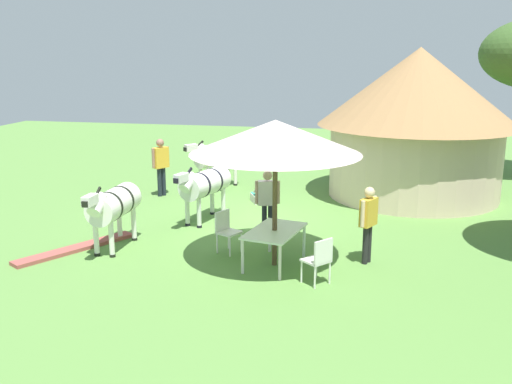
{
  "coord_description": "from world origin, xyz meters",
  "views": [
    {
      "loc": [
        13.93,
        3.06,
        4.24
      ],
      "look_at": [
        1.08,
        0.43,
        1.0
      ],
      "focal_mm": 40.37,
      "sensor_mm": 36.0,
      "label": 1
    }
  ],
  "objects_px": {
    "guest_beside_umbrella": "(267,198)",
    "standing_watcher": "(161,162)",
    "patio_dining_table": "(275,234)",
    "zebra_nearest_camera": "(204,184)",
    "zebra_toward_hut": "(113,205)",
    "shade_umbrella": "(275,137)",
    "patio_chair_east_end": "(319,258)",
    "striped_lounge_chair": "(263,194)",
    "thatched_hut": "(416,118)",
    "zebra_by_umbrella": "(216,156)",
    "patio_chair_near_hut": "(226,229)",
    "guest_behind_table": "(368,218)"
  },
  "relations": [
    {
      "from": "striped_lounge_chair",
      "to": "zebra_by_umbrella",
      "type": "relative_size",
      "value": 0.54
    },
    {
      "from": "striped_lounge_chair",
      "to": "zebra_by_umbrella",
      "type": "bearing_deg",
      "value": 112.59
    },
    {
      "from": "thatched_hut",
      "to": "patio_dining_table",
      "type": "bearing_deg",
      "value": -25.22
    },
    {
      "from": "patio_dining_table",
      "to": "zebra_nearest_camera",
      "type": "bearing_deg",
      "value": -139.73
    },
    {
      "from": "patio_dining_table",
      "to": "guest_beside_umbrella",
      "type": "height_order",
      "value": "guest_beside_umbrella"
    },
    {
      "from": "shade_umbrella",
      "to": "zebra_toward_hut",
      "type": "height_order",
      "value": "shade_umbrella"
    },
    {
      "from": "shade_umbrella",
      "to": "zebra_by_umbrella",
      "type": "xyz_separation_m",
      "value": [
        -6.36,
        -2.96,
        -1.6
      ]
    },
    {
      "from": "shade_umbrella",
      "to": "patio_dining_table",
      "type": "bearing_deg",
      "value": 0.0
    },
    {
      "from": "patio_dining_table",
      "to": "guest_behind_table",
      "type": "height_order",
      "value": "guest_behind_table"
    },
    {
      "from": "patio_dining_table",
      "to": "zebra_nearest_camera",
      "type": "distance_m",
      "value": 3.51
    },
    {
      "from": "patio_dining_table",
      "to": "guest_beside_umbrella",
      "type": "xyz_separation_m",
      "value": [
        -1.67,
        -0.46,
        0.29
      ]
    },
    {
      "from": "guest_beside_umbrella",
      "to": "zebra_toward_hut",
      "type": "height_order",
      "value": "guest_beside_umbrella"
    },
    {
      "from": "shade_umbrella",
      "to": "patio_dining_table",
      "type": "xyz_separation_m",
      "value": [
        0.0,
        0.0,
        -1.95
      ]
    },
    {
      "from": "standing_watcher",
      "to": "zebra_by_umbrella",
      "type": "relative_size",
      "value": 0.96
    },
    {
      "from": "patio_chair_east_end",
      "to": "zebra_toward_hut",
      "type": "bearing_deg",
      "value": 116.93
    },
    {
      "from": "guest_beside_umbrella",
      "to": "standing_watcher",
      "type": "bearing_deg",
      "value": -51.92
    },
    {
      "from": "guest_behind_table",
      "to": "striped_lounge_chair",
      "type": "relative_size",
      "value": 1.67
    },
    {
      "from": "patio_dining_table",
      "to": "striped_lounge_chair",
      "type": "height_order",
      "value": "patio_dining_table"
    },
    {
      "from": "patio_chair_near_hut",
      "to": "zebra_nearest_camera",
      "type": "xyz_separation_m",
      "value": [
        -2.1,
        -1.1,
        0.45
      ]
    },
    {
      "from": "standing_watcher",
      "to": "striped_lounge_chair",
      "type": "xyz_separation_m",
      "value": [
        0.15,
        3.1,
        -0.78
      ]
    },
    {
      "from": "patio_chair_east_end",
      "to": "standing_watcher",
      "type": "distance_m",
      "value": 7.82
    },
    {
      "from": "shade_umbrella",
      "to": "guest_beside_umbrella",
      "type": "xyz_separation_m",
      "value": [
        -1.67,
        -0.46,
        -1.66
      ]
    },
    {
      "from": "patio_dining_table",
      "to": "shade_umbrella",
      "type": "bearing_deg",
      "value": 180.0
    },
    {
      "from": "thatched_hut",
      "to": "zebra_nearest_camera",
      "type": "height_order",
      "value": "thatched_hut"
    },
    {
      "from": "patio_dining_table",
      "to": "standing_watcher",
      "type": "bearing_deg",
      "value": -139.17
    },
    {
      "from": "thatched_hut",
      "to": "patio_chair_near_hut",
      "type": "xyz_separation_m",
      "value": [
        5.91,
        -4.21,
        -1.81
      ]
    },
    {
      "from": "zebra_toward_hut",
      "to": "patio_dining_table",
      "type": "bearing_deg",
      "value": 176.58
    },
    {
      "from": "patio_chair_east_end",
      "to": "striped_lounge_chair",
      "type": "bearing_deg",
      "value": 61.43
    },
    {
      "from": "patio_chair_near_hut",
      "to": "standing_watcher",
      "type": "xyz_separation_m",
      "value": [
        -4.37,
        -3.11,
        0.51
      ]
    },
    {
      "from": "thatched_hut",
      "to": "patio_dining_table",
      "type": "height_order",
      "value": "thatched_hut"
    },
    {
      "from": "shade_umbrella",
      "to": "patio_dining_table",
      "type": "distance_m",
      "value": 1.95
    },
    {
      "from": "shade_umbrella",
      "to": "guest_beside_umbrella",
      "type": "distance_m",
      "value": 2.4
    },
    {
      "from": "guest_behind_table",
      "to": "striped_lounge_chair",
      "type": "distance_m",
      "value": 5.28
    },
    {
      "from": "patio_dining_table",
      "to": "patio_chair_near_hut",
      "type": "distance_m",
      "value": 1.29
    },
    {
      "from": "thatched_hut",
      "to": "patio_chair_east_end",
      "type": "distance_m",
      "value": 7.82
    },
    {
      "from": "striped_lounge_chair",
      "to": "standing_watcher",
      "type": "bearing_deg",
      "value": 151.07
    },
    {
      "from": "zebra_nearest_camera",
      "to": "zebra_toward_hut",
      "type": "relative_size",
      "value": 1.0
    },
    {
      "from": "thatched_hut",
      "to": "zebra_toward_hut",
      "type": "distance_m",
      "value": 9.2
    },
    {
      "from": "patio_dining_table",
      "to": "zebra_by_umbrella",
      "type": "bearing_deg",
      "value": -155.05
    },
    {
      "from": "thatched_hut",
      "to": "shade_umbrella",
      "type": "xyz_separation_m",
      "value": [
        6.48,
        -3.05,
        0.28
      ]
    },
    {
      "from": "patio_chair_near_hut",
      "to": "guest_beside_umbrella",
      "type": "xyz_separation_m",
      "value": [
        -1.11,
        0.7,
        0.43
      ]
    },
    {
      "from": "patio_chair_east_end",
      "to": "zebra_by_umbrella",
      "type": "relative_size",
      "value": 0.5
    },
    {
      "from": "shade_umbrella",
      "to": "guest_behind_table",
      "type": "height_order",
      "value": "shade_umbrella"
    },
    {
      "from": "patio_dining_table",
      "to": "guest_beside_umbrella",
      "type": "bearing_deg",
      "value": -164.7
    },
    {
      "from": "standing_watcher",
      "to": "guest_behind_table",
      "type": "bearing_deg",
      "value": 86.12
    },
    {
      "from": "patio_chair_east_end",
      "to": "zebra_toward_hut",
      "type": "height_order",
      "value": "zebra_toward_hut"
    },
    {
      "from": "thatched_hut",
      "to": "shade_umbrella",
      "type": "distance_m",
      "value": 7.17
    },
    {
      "from": "guest_beside_umbrella",
      "to": "zebra_by_umbrella",
      "type": "xyz_separation_m",
      "value": [
        -4.69,
        -2.5,
        0.06
      ]
    },
    {
      "from": "striped_lounge_chair",
      "to": "zebra_nearest_camera",
      "type": "height_order",
      "value": "zebra_nearest_camera"
    },
    {
      "from": "zebra_by_umbrella",
      "to": "shade_umbrella",
      "type": "bearing_deg",
      "value": 153.36
    }
  ]
}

